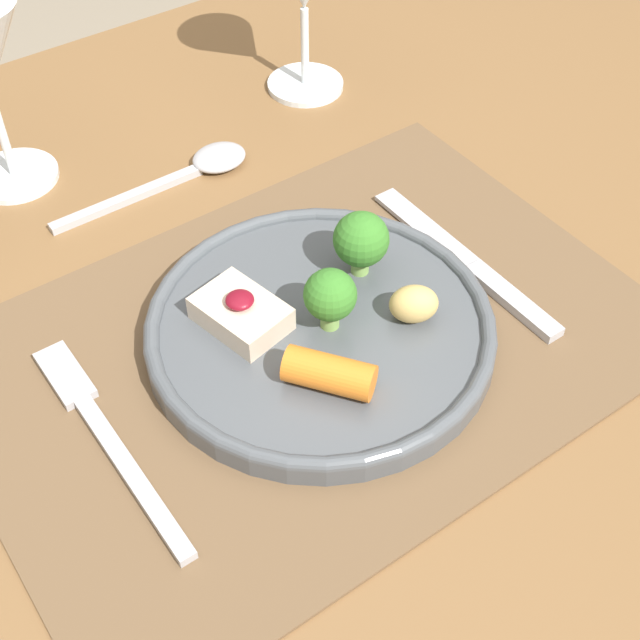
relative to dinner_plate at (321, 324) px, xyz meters
name	(u,v)px	position (x,y,z in m)	size (l,w,h in m)	color
dining_table	(311,421)	(-0.01, 0.00, -0.11)	(1.39, 1.03, 0.78)	brown
placemat	(310,345)	(-0.01, 0.00, -0.02)	(0.50, 0.35, 0.00)	brown
dinner_plate	(321,324)	(0.00, 0.00, 0.00)	(0.26, 0.26, 0.07)	#4C5156
fork	(101,429)	(-0.17, 0.02, -0.01)	(0.02, 0.21, 0.01)	#B2B2B7
knife	(475,269)	(0.14, -0.01, -0.01)	(0.02, 0.21, 0.01)	#B2B2B7
spoon	(198,167)	(0.03, 0.23, -0.01)	(0.19, 0.04, 0.01)	#B2B2B7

